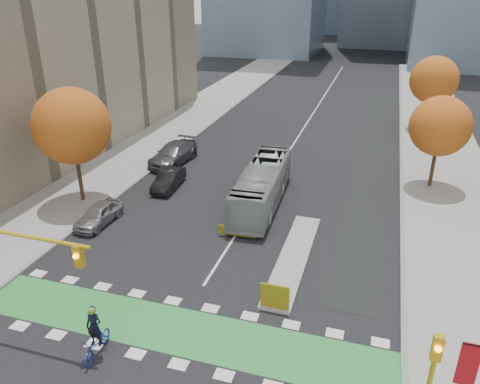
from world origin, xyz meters
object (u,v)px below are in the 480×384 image
Objects in this scene: tree_east_near at (440,126)px; cyclist at (96,339)px; tree_east_far at (434,80)px; parked_car_c at (173,154)px; tree_west at (72,126)px; hazard_board at (275,297)px; traffic_signal_east at (433,368)px; bus at (262,185)px; parked_car_b at (169,180)px; parked_car_a at (98,214)px.

tree_east_near reaches higher than cyclist.
parked_car_c is (-21.50, -16.98, -4.39)m from tree_east_far.
tree_east_far is 3.12× the size of cyclist.
hazard_board is at bearing -25.99° from tree_west.
tree_west reaches higher than tree_east_far.
parked_car_c is at bearing 132.18° from traffic_signal_east.
parked_car_b is at bearing 172.34° from bus.
bus is at bearing -9.04° from parked_car_b.
cyclist is 0.42× the size of parked_car_c.
tree_west is 16.69m from cyclist.
tree_east_near reaches higher than parked_car_b.
tree_east_far reaches higher than hazard_board.
traffic_signal_east reaches higher than cyclist.
tree_east_far is at bearing 88.21° from tree_east_near.
tree_east_near is 24.84m from parked_car_a.
parked_car_a is at bearing -109.87° from parked_car_b.
bus is at bearing 122.49° from traffic_signal_east.
tree_east_near is at bearing -91.79° from tree_east_far.
cyclist is 0.59× the size of parked_car_b.
bus is (12.41, 3.34, -4.16)m from tree_west.
bus is at bearing 107.86° from hazard_board.
parked_car_c is at bearing -177.31° from tree_east_near.
tree_west is 3.36× the size of cyclist.
tree_east_near is 1.21× the size of parked_car_c.
tree_west is 0.79× the size of bus.
cyclist is (9.49, -12.87, -4.80)m from tree_west.
hazard_board is 35.13m from tree_east_far.
tree_east_far is 25.96m from bus.
tree_west reaches higher than traffic_signal_east.
tree_west is 2.06× the size of parked_car_a.
traffic_signal_east is at bearing -42.73° from parked_car_c.
parked_car_c is at bearing 146.40° from bus.
parked_car_c is at bearing 91.74° from parked_car_a.
parked_car_b is (-17.61, 16.52, -2.05)m from traffic_signal_east.
bus is 7.59m from parked_car_b.
cyclist reaches higher than hazard_board.
hazard_board is 16.22m from parked_car_b.
parked_car_a is (-6.49, 10.27, -0.14)m from cyclist.
tree_east_near is at bearing 7.78° from parked_car_c.
cyclist reaches higher than parked_car_b.
tree_east_far is (24.50, 26.00, -0.38)m from tree_west.
traffic_signal_east is (-2.00, -38.51, -2.51)m from tree_east_far.
hazard_board is 0.34× the size of traffic_signal_east.
tree_east_far is 1.85× the size of parked_car_b.
hazard_board is 19.93m from tree_east_near.
parked_car_c reaches higher than hazard_board.
tree_west is at bearing 140.86° from parked_car_a.
tree_east_near is at bearing 13.52° from parked_car_b.
cyclist is 0.61× the size of parked_car_a.
tree_west reaches higher than parked_car_c.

